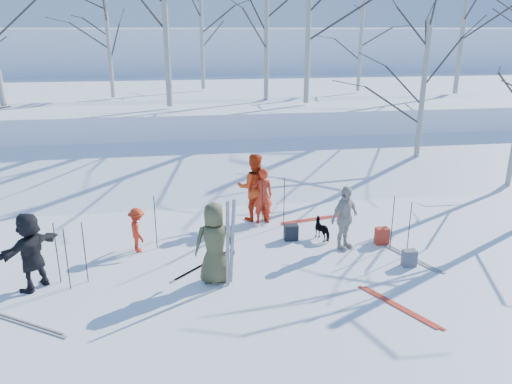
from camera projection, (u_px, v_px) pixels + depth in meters
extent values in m
plane|color=white|center=(266.00, 268.00, 11.09)|extent=(120.00, 120.00, 0.00)
cube|color=white|center=(233.00, 174.00, 17.61)|extent=(70.00, 9.49, 4.12)
cube|color=white|center=(213.00, 107.00, 26.72)|extent=(70.00, 18.00, 2.20)
cube|color=white|center=(197.00, 62.00, 46.12)|extent=(90.00, 30.00, 6.00)
imported|color=#48492C|center=(215.00, 243.00, 10.27)|extent=(0.87, 0.59, 1.74)
imported|color=red|center=(262.00, 196.00, 13.46)|extent=(0.57, 0.39, 1.54)
imported|color=red|center=(254.00, 187.00, 13.63)|extent=(0.97, 0.79, 1.88)
imported|color=red|center=(137.00, 230.00, 11.79)|extent=(0.59, 0.79, 1.08)
imported|color=beige|center=(345.00, 218.00, 11.85)|extent=(0.98, 0.83, 1.57)
imported|color=black|center=(31.00, 251.00, 10.01)|extent=(1.32, 1.50, 1.64)
imported|color=black|center=(323.00, 229.00, 12.56)|extent=(0.52, 0.69, 0.53)
cube|color=silver|center=(228.00, 245.00, 10.00)|extent=(0.09, 0.16, 1.90)
cube|color=silver|center=(232.00, 242.00, 10.12)|extent=(0.15, 0.23, 1.89)
cylinder|color=black|center=(284.00, 202.00, 13.26)|extent=(0.02, 0.02, 1.34)
cylinder|color=black|center=(392.00, 222.00, 11.89)|extent=(0.02, 0.02, 1.34)
cylinder|color=black|center=(155.00, 223.00, 11.88)|extent=(0.02, 0.02, 1.34)
cylinder|color=black|center=(409.00, 229.00, 11.48)|extent=(0.02, 0.02, 1.34)
cylinder|color=black|center=(262.00, 203.00, 13.19)|extent=(0.02, 0.02, 1.34)
cylinder|color=black|center=(67.00, 259.00, 10.00)|extent=(0.02, 0.02, 1.34)
cylinder|color=black|center=(85.00, 253.00, 10.30)|extent=(0.02, 0.02, 1.34)
cylinder|color=black|center=(57.00, 253.00, 10.28)|extent=(0.02, 0.02, 1.34)
cube|color=#B32C1B|center=(382.00, 236.00, 12.28)|extent=(0.32, 0.22, 0.42)
cube|color=#595B61|center=(409.00, 258.00, 11.15)|extent=(0.30, 0.20, 0.38)
cube|color=black|center=(291.00, 232.00, 12.52)|extent=(0.34, 0.24, 0.40)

